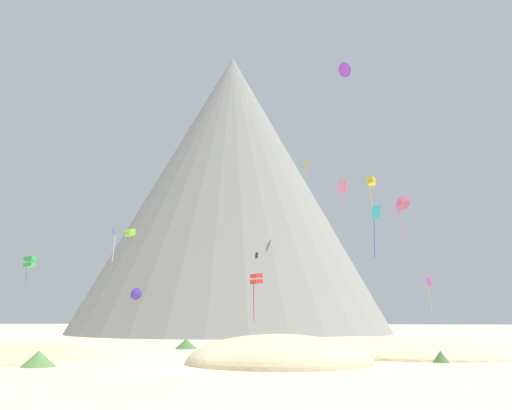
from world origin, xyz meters
TOP-DOWN VIEW (x-y plane):
  - ground_plane at (0.00, 0.00)m, footprint 400.00×400.00m
  - dune_foreground_left at (-18.20, 9.66)m, footprint 26.09×25.68m
  - dune_foreground_right at (13.62, 18.60)m, footprint 32.51×30.22m
  - dune_midground at (5.19, 5.79)m, footprint 15.61×14.75m
  - bush_far_left at (17.21, 7.96)m, footprint 1.74×1.74m
  - bush_near_right at (-18.07, 12.44)m, footprint 2.26×2.26m
  - bush_near_left at (-11.10, 1.45)m, footprint 2.76×2.76m
  - bush_mid_center at (-5.85, 23.58)m, footprint 3.35×3.35m
  - rock_massif at (-9.13, 78.31)m, footprint 89.97×89.97m
  - kite_cyan_mid at (14.43, 22.98)m, footprint 1.01×0.35m
  - kite_red_low at (1.89, 21.30)m, footprint 1.35×1.35m
  - kite_green_low at (-21.73, 19.31)m, footprint 1.06×1.00m
  - kite_yellow_mid at (16.43, 45.58)m, footprint 1.35×1.37m
  - kite_indigo_low at (-19.32, 47.45)m, footprint 1.93×0.95m
  - kite_lime_mid at (-18.76, 42.10)m, footprint 1.53×1.56m
  - kite_gold_high at (6.72, 56.76)m, footprint 1.09×1.77m
  - kite_pink_mid at (10.95, 21.18)m, footprint 0.99×0.64m
  - kite_magenta_low at (26.07, 56.95)m, footprint 0.86×0.68m
  - kite_violet_high at (12.07, 29.64)m, footprint 1.88×1.45m
  - kite_black_low at (-0.42, 43.65)m, footprint 0.37×0.71m
  - kite_rainbow_mid at (18.87, 33.21)m, footprint 1.98×1.70m
  - kite_blue_mid at (-19.62, 37.73)m, footprint 0.63×0.69m

SIDE VIEW (x-z plane):
  - ground_plane at x=0.00m, z-range 0.00..0.00m
  - dune_foreground_left at x=-18.20m, z-range -1.06..1.06m
  - dune_foreground_right at x=13.62m, z-range -1.50..1.50m
  - dune_midground at x=5.19m, z-range -2.13..2.13m
  - bush_near_right at x=-18.07m, z-range 0.00..0.46m
  - bush_far_left at x=17.21m, z-range 0.00..0.90m
  - bush_mid_center at x=-5.85m, z-range 0.00..1.05m
  - bush_near_left at x=-11.10m, z-range 0.00..1.09m
  - kite_indigo_low at x=-19.32m, z-range 5.81..7.70m
  - kite_red_low at x=1.89m, z-range 4.68..9.57m
  - kite_magenta_low at x=26.07m, z-range 5.40..10.60m
  - kite_green_low at x=-21.73m, z-range 7.47..10.45m
  - kite_black_low at x=-0.42m, z-range 11.53..12.43m
  - kite_cyan_mid at x=14.43m, z-range 10.70..16.32m
  - kite_blue_mid at x=-19.62m, z-range 11.59..16.37m
  - kite_lime_mid at x=-18.76m, z-range 14.68..15.97m
  - kite_pink_mid at x=10.95m, z-range 14.60..18.22m
  - kite_rainbow_mid at x=18.87m, z-range 14.29..20.01m
  - kite_yellow_mid at x=16.43m, z-range 20.05..25.64m
  - rock_massif at x=-9.13m, z-range -1.74..57.93m
  - kite_gold_high at x=6.72m, z-range 27.51..30.66m
  - kite_violet_high at x=12.07m, z-range 32.58..34.46m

